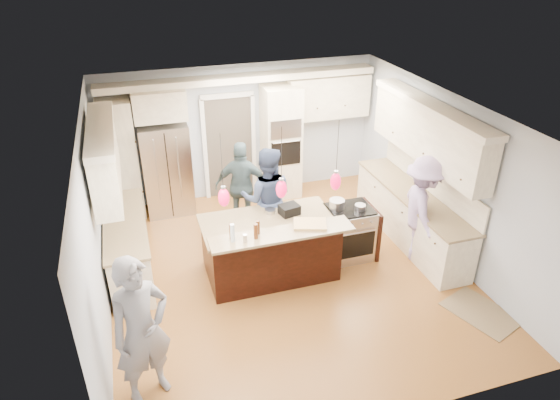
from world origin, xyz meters
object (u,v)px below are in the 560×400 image
Objects in this scene: refrigerator at (167,169)px; island_range at (350,232)px; person_far_left at (267,199)px; person_bar_end at (142,331)px; kitchen_island at (270,247)px.

island_range is at bearing -42.59° from refrigerator.
person_bar_end is at bearing 68.14° from person_far_left.
person_far_left is at bearing 25.43° from person_bar_end.
refrigerator is 4.50m from person_bar_end.
refrigerator reaches higher than island_range.
person_bar_end is at bearing -150.62° from island_range.
refrigerator is at bearing 116.88° from kitchen_island.
refrigerator is 3.71m from island_range.
person_bar_end is at bearing -99.59° from refrigerator.
refrigerator is at bearing 137.41° from island_range.
island_range is 0.50× the size of person_far_left.
person_bar_end reaches higher than refrigerator.
island_range is (2.71, -2.49, -0.44)m from refrigerator.
refrigerator is 0.98× the size of person_far_left.
island_range is 1.49m from person_far_left.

